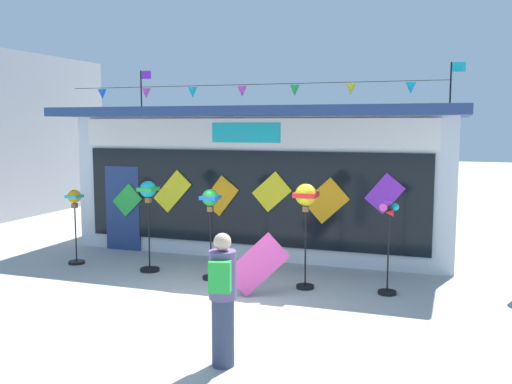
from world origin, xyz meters
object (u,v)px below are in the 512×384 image
Objects in this scene: wind_spinner_center_left at (210,210)px; person_near_camera at (223,297)px; kite_shop_building at (280,174)px; wind_spinner_center_right at (306,203)px; wind_spinner_far_left at (75,211)px; wind_spinner_right at (388,240)px; wind_spinner_left at (148,204)px; display_kite_on_ground at (257,265)px.

person_near_camera is (1.77, -3.65, -0.48)m from wind_spinner_center_left.
kite_shop_building is at bearing 88.69° from wind_spinner_center_left.
kite_shop_building reaches higher than wind_spinner_center_right.
kite_shop_building reaches higher than wind_spinner_far_left.
wind_spinner_left is at bearing 179.48° from wind_spinner_right.
kite_shop_building reaches higher than wind_spinner_right.
kite_shop_building is at bearing 50.85° from wind_spinner_far_left.
wind_spinner_center_left is 1.69× the size of display_kite_on_ground.
person_near_camera is 3.00m from display_kite_on_ground.
kite_shop_building reaches higher than display_kite_on_ground.
kite_shop_building is 4.41m from wind_spinner_left.
wind_spinner_right is (6.58, -0.07, -0.18)m from wind_spinner_far_left.
wind_spinner_left is (-1.53, -4.12, -0.31)m from kite_shop_building.
wind_spinner_far_left is at bearing 168.64° from display_kite_on_ground.
wind_spinner_far_left is 1.82m from wind_spinner_left.
wind_spinner_right is (3.25, -4.16, -0.73)m from kite_shop_building.
person_near_camera is (-1.57, -3.75, -0.09)m from wind_spinner_right.
wind_spinner_center_left is 0.91× the size of wind_spinner_center_right.
wind_spinner_right reaches higher than display_kite_on_ground.
kite_shop_building is 5.29× the size of wind_spinner_right.
display_kite_on_ground is at bearing -92.53° from person_near_camera.
display_kite_on_ground is at bearing -77.50° from kite_shop_building.
wind_spinner_center_right is 1.12× the size of wind_spinner_right.
wind_spinner_left is 4.80m from wind_spinner_right.
wind_spinner_center_left is at bearing -3.12° from wind_spinner_far_left.
kite_shop_building reaches higher than wind_spinner_left.
wind_spinner_far_left is 0.91× the size of wind_spinner_center_left.
wind_spinner_right is 2.33m from display_kite_on_ground.
wind_spinner_right reaches higher than wind_spinner_far_left.
wind_spinner_left is 1.11× the size of person_near_camera.
wind_spinner_far_left is at bearing 179.39° from wind_spinner_right.
wind_spinner_right is (4.78, -0.04, -0.42)m from wind_spinner_left.
wind_spinner_center_left is at bearing 179.96° from wind_spinner_center_right.
wind_spinner_center_left is 1.02× the size of wind_spinner_right.
display_kite_on_ground is (1.10, -4.98, -1.15)m from kite_shop_building.
kite_shop_building is 4.73× the size of wind_spinner_center_right.
wind_spinner_right is at bearing -126.26° from person_near_camera.
display_kite_on_ground is at bearing -133.50° from wind_spinner_center_right.
wind_spinner_far_left is (-3.33, -4.09, -0.55)m from kite_shop_building.
display_kite_on_ground is (-0.68, -0.71, -1.02)m from wind_spinner_center_right.
wind_spinner_left is 3.32m from wind_spinner_center_right.
wind_spinner_center_right is 1.15× the size of person_near_camera.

